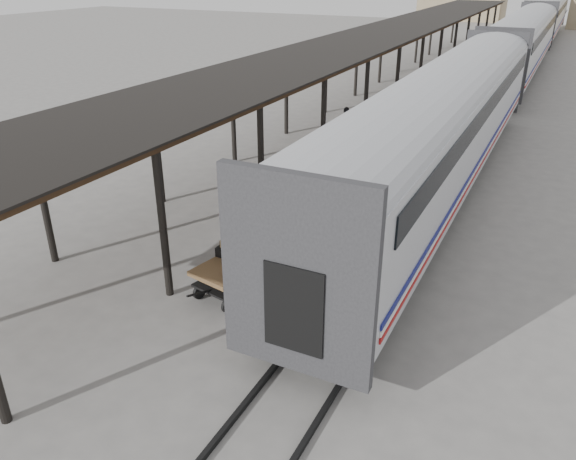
% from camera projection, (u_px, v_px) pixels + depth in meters
% --- Properties ---
extents(ground, '(160.00, 160.00, 0.00)m').
position_uv_depth(ground, '(253.00, 271.00, 15.68)').
color(ground, slate).
rests_on(ground, ground).
extents(train, '(3.45, 76.01, 4.01)m').
position_uv_depth(train, '(521.00, 41.00, 40.57)').
color(train, silver).
rests_on(train, ground).
extents(canopy, '(4.90, 64.30, 4.15)m').
position_uv_depth(canopy, '(395.00, 31.00, 34.73)').
color(canopy, '#422B19').
rests_on(canopy, ground).
extents(rails, '(1.54, 150.00, 0.12)m').
position_uv_depth(rails, '(515.00, 78.00, 41.87)').
color(rails, black).
rests_on(rails, ground).
extents(baggage_cart, '(1.71, 2.60, 0.86)m').
position_uv_depth(baggage_cart, '(238.00, 268.00, 14.53)').
color(baggage_cart, brown).
rests_on(baggage_cart, ground).
extents(suitcase_stack, '(1.34, 1.10, 0.56)m').
position_uv_depth(suitcase_stack, '(242.00, 247.00, 14.70)').
color(suitcase_stack, '#3C3D3F').
rests_on(suitcase_stack, baggage_cart).
extents(luggage_tug, '(1.05, 1.67, 1.45)m').
position_uv_depth(luggage_tug, '(374.00, 117.00, 28.65)').
color(luggage_tug, maroon).
rests_on(luggage_tug, ground).
extents(porter, '(0.53, 0.73, 1.85)m').
position_uv_depth(porter, '(232.00, 241.00, 13.42)').
color(porter, navy).
rests_on(porter, baggage_cart).
extents(pedestrian, '(1.07, 0.69, 1.69)m').
position_uv_depth(pedestrian, '(346.00, 125.00, 26.67)').
color(pedestrian, black).
rests_on(pedestrian, ground).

